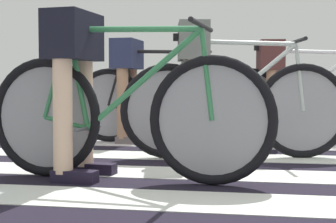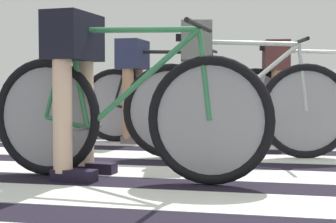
% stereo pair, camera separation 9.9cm
% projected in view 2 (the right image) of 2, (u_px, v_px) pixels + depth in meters
% --- Properties ---
extents(ground, '(18.00, 14.00, 0.02)m').
position_uv_depth(ground, '(250.00, 185.00, 2.87)').
color(ground, black).
extents(crosswalk_markings, '(5.42, 4.25, 0.00)m').
position_uv_depth(crosswalk_markings, '(249.00, 187.00, 2.76)').
color(crosswalk_markings, silver).
rests_on(crosswalk_markings, ground).
extents(bicycle_1_of_4, '(1.73, 0.52, 0.93)m').
position_uv_depth(bicycle_1_of_4, '(123.00, 114.00, 2.97)').
color(bicycle_1_of_4, black).
rests_on(bicycle_1_of_4, ground).
extents(cyclist_1_of_4, '(0.35, 0.43, 0.98)m').
position_uv_depth(cyclist_1_of_4, '(75.00, 72.00, 3.05)').
color(cyclist_1_of_4, beige).
rests_on(cyclist_1_of_4, ground).
extents(bicycle_2_of_4, '(1.72, 0.56, 0.93)m').
position_uv_depth(bicycle_2_of_4, '(238.00, 107.00, 3.85)').
color(bicycle_2_of_4, black).
rests_on(bicycle_2_of_4, ground).
extents(cyclist_2_of_4, '(0.38, 0.45, 1.02)m').
position_uv_depth(cyclist_2_of_4, '(196.00, 71.00, 3.84)').
color(cyclist_2_of_4, '#A87A5B').
rests_on(cyclist_2_of_4, ground).
extents(bicycle_3_of_4, '(1.74, 0.52, 0.93)m').
position_uv_depth(bicycle_3_of_4, '(164.00, 103.00, 4.88)').
color(bicycle_3_of_4, black).
rests_on(bicycle_3_of_4, ground).
extents(cyclist_3_of_4, '(0.33, 0.42, 0.99)m').
position_uv_depth(cyclist_3_of_4, '(133.00, 76.00, 4.95)').
color(cyclist_3_of_4, '#A87A5B').
rests_on(cyclist_3_of_4, ground).
extents(bicycle_4_of_4, '(1.73, 0.52, 0.93)m').
position_uv_depth(bicycle_4_of_4, '(309.00, 103.00, 4.82)').
color(bicycle_4_of_4, black).
rests_on(bicycle_4_of_4, ground).
extents(cyclist_4_of_4, '(0.35, 0.43, 0.97)m').
position_uv_depth(cyclist_4_of_4, '(276.00, 77.00, 4.83)').
color(cyclist_4_of_4, '#A87A5B').
rests_on(cyclist_4_of_4, ground).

